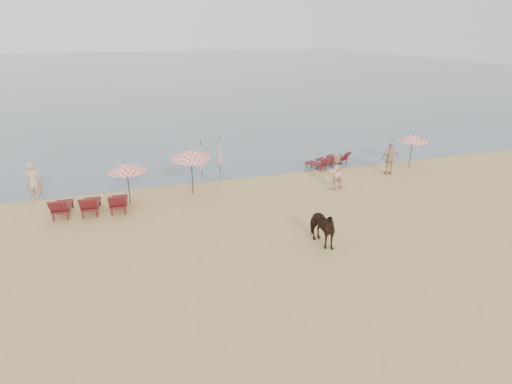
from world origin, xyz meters
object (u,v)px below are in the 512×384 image
at_px(umbrella_open_left_b, 191,154).
at_px(umbrella_open_left_a, 126,167).
at_px(lounger_cluster_left, 90,204).
at_px(umbrella_closed_right, 220,151).
at_px(umbrella_open_right, 413,138).
at_px(beachgoer_right_b, 390,159).
at_px(cow, 320,227).
at_px(lounger_cluster_right, 330,160).
at_px(beachgoer_left, 33,182).
at_px(beachgoer_right_a, 335,172).
at_px(umbrella_closed_left, 201,155).

bearing_deg(umbrella_open_left_b, umbrella_open_left_a, -156.87).
height_order(lounger_cluster_left, umbrella_closed_right, umbrella_closed_right).
height_order(umbrella_open_right, beachgoer_right_b, umbrella_open_right).
xyz_separation_m(cow, beachgoer_right_b, (7.55, 6.56, 0.18)).
bearing_deg(cow, lounger_cluster_right, 51.44).
xyz_separation_m(umbrella_open_left_b, beachgoer_left, (-7.45, 1.46, -1.14)).
xyz_separation_m(umbrella_open_left_b, umbrella_closed_right, (2.14, 2.96, -0.82)).
relative_size(beachgoer_right_a, beachgoer_right_b, 1.01).
bearing_deg(umbrella_closed_right, umbrella_open_left_b, -125.79).
bearing_deg(lounger_cluster_left, lounger_cluster_right, 17.18).
height_order(cow, beachgoer_right_a, beachgoer_right_a).
xyz_separation_m(lounger_cluster_left, umbrella_closed_right, (6.98, 4.02, 0.83)).
height_order(lounger_cluster_left, umbrella_open_right, umbrella_open_right).
height_order(umbrella_open_left_a, umbrella_closed_right, umbrella_closed_right).
distance_m(lounger_cluster_left, beachgoer_right_a, 12.06).
xyz_separation_m(beachgoer_left, beachgoer_right_b, (18.76, -1.79, -0.06)).
height_order(lounger_cluster_right, umbrella_closed_right, umbrella_closed_right).
xyz_separation_m(umbrella_closed_right, beachgoer_right_b, (9.17, -3.30, -0.38)).
bearing_deg(umbrella_closed_right, beachgoer_right_b, -19.80).
bearing_deg(beachgoer_right_b, umbrella_open_left_a, 8.50).
xyz_separation_m(umbrella_open_left_a, beachgoer_right_a, (10.29, -1.13, -0.91)).
bearing_deg(beachgoer_right_b, beachgoer_right_a, 24.22).
distance_m(lounger_cluster_right, umbrella_closed_left, 7.87).
xyz_separation_m(umbrella_open_right, umbrella_closed_right, (-10.96, 2.76, -0.56)).
distance_m(umbrella_open_right, umbrella_closed_right, 11.32).
distance_m(lounger_cluster_left, umbrella_closed_right, 8.10).
distance_m(umbrella_open_right, cow, 11.79).
xyz_separation_m(lounger_cluster_left, beachgoer_left, (-2.60, 2.51, 0.50)).
relative_size(umbrella_open_left_a, umbrella_closed_right, 0.97).
bearing_deg(umbrella_closed_left, lounger_cluster_right, -1.92).
relative_size(umbrella_closed_right, beachgoer_right_a, 1.13).
relative_size(umbrella_open_right, beachgoer_right_b, 1.12).
xyz_separation_m(lounger_cluster_left, beachgoer_right_b, (16.15, 0.72, 0.45)).
relative_size(lounger_cluster_left, umbrella_open_right, 1.58).
bearing_deg(umbrella_open_right, umbrella_closed_right, 144.29).
xyz_separation_m(umbrella_open_right, beachgoer_right_a, (-5.91, -1.72, -0.93)).
distance_m(umbrella_open_right, beachgoer_right_b, 2.10).
distance_m(umbrella_open_left_a, beachgoer_left, 4.80).
bearing_deg(beachgoer_right_a, umbrella_closed_right, -50.51).
bearing_deg(beachgoer_right_a, umbrella_open_left_a, -15.27).
xyz_separation_m(umbrella_open_left_a, beachgoer_left, (-4.35, 1.84, -0.87)).
height_order(umbrella_open_left_a, beachgoer_left, umbrella_open_left_a).
relative_size(umbrella_open_left_a, cow, 1.15).
height_order(lounger_cluster_left, beachgoer_left, beachgoer_left).
bearing_deg(umbrella_closed_left, cow, -73.02).
distance_m(umbrella_open_left_a, beachgoer_right_a, 10.39).
relative_size(lounger_cluster_left, cow, 1.84).
xyz_separation_m(lounger_cluster_right, beachgoer_left, (-16.19, -0.62, 0.59)).
xyz_separation_m(umbrella_open_left_a, umbrella_closed_right, (5.24, 3.35, -0.54)).
bearing_deg(umbrella_open_left_a, beachgoer_left, 133.94).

